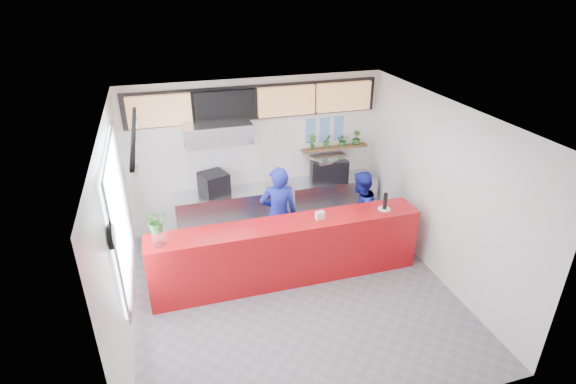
{
  "coord_description": "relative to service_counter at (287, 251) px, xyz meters",
  "views": [
    {
      "loc": [
        -1.77,
        -5.61,
        4.74
      ],
      "look_at": [
        0.1,
        0.7,
        1.5
      ],
      "focal_mm": 28.0,
      "sensor_mm": 36.0,
      "label": 1
    }
  ],
  "objects": [
    {
      "name": "right_bench",
      "position": [
        1.5,
        1.8,
        -0.1
      ],
      "size": [
        1.8,
        0.6,
        0.9
      ],
      "primitive_type": "cube",
      "color": "#B2B5BA",
      "rests_on": "ground"
    },
    {
      "name": "extraction_hood",
      "position": [
        -0.8,
        1.75,
        1.6
      ],
      "size": [
        1.2,
        0.7,
        0.35
      ],
      "primitive_type": "cube",
      "color": "#B2B5BA",
      "rests_on": "ceiling"
    },
    {
      "name": "floor",
      "position": [
        0.0,
        -0.4,
        -0.55
      ],
      "size": [
        5.0,
        5.0,
        0.0
      ],
      "primitive_type": "plane",
      "color": "slate",
      "rests_on": "ground"
    },
    {
      "name": "photo_frame_f",
      "position": [
        1.7,
        2.08,
        1.2
      ],
      "size": [
        0.2,
        0.02,
        0.25
      ],
      "primitive_type": "cube",
      "color": "#598CBF",
      "rests_on": "wall_back"
    },
    {
      "name": "menu_board_far_left",
      "position": [
        -1.75,
        1.98,
        2.0
      ],
      "size": [
        1.1,
        0.1,
        0.55
      ],
      "primitive_type": "cube",
      "color": "tan",
      "rests_on": "wall_back"
    },
    {
      "name": "menu_board_mid_right",
      "position": [
        0.57,
        1.98,
        2.0
      ],
      "size": [
        1.1,
        0.1,
        0.55
      ],
      "primitive_type": "cube",
      "color": "tan",
      "rests_on": "wall_back"
    },
    {
      "name": "ceiling",
      "position": [
        0.0,
        -0.4,
        2.45
      ],
      "size": [
        5.0,
        5.0,
        0.0
      ],
      "primitive_type": "plane",
      "rotation": [
        3.14,
        0.0,
        0.0
      ],
      "color": "silver"
    },
    {
      "name": "photo_frame_d",
      "position": [
        1.1,
        2.08,
        1.2
      ],
      "size": [
        0.2,
        0.02,
        0.25
      ],
      "primitive_type": "cube",
      "color": "#598CBF",
      "rests_on": "wall_back"
    },
    {
      "name": "wall_right",
      "position": [
        2.5,
        -0.4,
        0.95
      ],
      "size": [
        0.0,
        5.0,
        5.0
      ],
      "primitive_type": "plane",
      "rotation": [
        1.57,
        0.0,
        -1.57
      ],
      "color": "white",
      "rests_on": "ground"
    },
    {
      "name": "prep_bench",
      "position": [
        -0.8,
        1.8,
        -0.1
      ],
      "size": [
        1.8,
        0.6,
        0.9
      ],
      "primitive_type": "cube",
      "color": "#B2B5BA",
      "rests_on": "ground"
    },
    {
      "name": "photo_frame_b",
      "position": [
        1.4,
        2.08,
        1.45
      ],
      "size": [
        0.2,
        0.02,
        0.25
      ],
      "primitive_type": "cube",
      "color": "#598CBF",
      "rests_on": "wall_back"
    },
    {
      "name": "espresso_machine",
      "position": [
        1.41,
        1.8,
        0.58
      ],
      "size": [
        0.83,
        0.67,
        0.47
      ],
      "primitive_type": "cube",
      "rotation": [
        0.0,
        0.0,
        -0.22
      ],
      "color": "black",
      "rests_on": "right_bench"
    },
    {
      "name": "dec_plate_a",
      "position": [
        0.15,
        2.07,
        1.2
      ],
      "size": [
        0.24,
        0.03,
        0.24
      ],
      "primitive_type": "cylinder",
      "rotation": [
        1.57,
        0.0,
        0.0
      ],
      "color": "silver",
      "rests_on": "wall_back"
    },
    {
      "name": "soffit",
      "position": [
        0.0,
        2.06,
        2.0
      ],
      "size": [
        4.8,
        0.04,
        0.65
      ],
      "primitive_type": "cube",
      "color": "black",
      "rests_on": "wall_back"
    },
    {
      "name": "dec_plate_d",
      "position": [
        0.5,
        2.07,
        1.35
      ],
      "size": [
        0.24,
        0.03,
        0.24
      ],
      "primitive_type": "cylinder",
      "rotation": [
        1.57,
        0.0,
        0.0
      ],
      "color": "silver",
      "rests_on": "wall_back"
    },
    {
      "name": "photo_frame_c",
      "position": [
        1.7,
        2.08,
        1.45
      ],
      "size": [
        0.2,
        0.02,
        0.25
      ],
      "primitive_type": "cube",
      "color": "#598CBF",
      "rests_on": "wall_back"
    },
    {
      "name": "herb_b",
      "position": [
        1.43,
        2.0,
        1.11
      ],
      "size": [
        0.16,
        0.13,
        0.29
      ],
      "primitive_type": "imported",
      "rotation": [
        0.0,
        0.0,
        0.02
      ],
      "color": "#2B6122",
      "rests_on": "herb_shelf"
    },
    {
      "name": "glass_vase",
      "position": [
        -1.99,
        -0.07,
        0.68
      ],
      "size": [
        0.27,
        0.27,
        0.25
      ],
      "primitive_type": "cylinder",
      "rotation": [
        0.0,
        0.0,
        -0.43
      ],
      "color": "silver",
      "rests_on": "service_counter"
    },
    {
      "name": "white_plate",
      "position": [
        1.71,
        -0.03,
        0.56
      ],
      "size": [
        0.26,
        0.26,
        0.02
      ],
      "primitive_type": "cylinder",
      "rotation": [
        0.0,
        0.0,
        0.29
      ],
      "color": "silver",
      "rests_on": "service_counter"
    },
    {
      "name": "herb_c",
      "position": [
        1.78,
        2.0,
        1.1
      ],
      "size": [
        0.28,
        0.26,
        0.26
      ],
      "primitive_type": "imported",
      "rotation": [
        0.0,
        0.0,
        -0.29
      ],
      "color": "#2B6122",
      "rests_on": "herb_shelf"
    },
    {
      "name": "track_rail",
      "position": [
        -2.1,
        -0.4,
        2.39
      ],
      "size": [
        0.05,
        2.4,
        0.04
      ],
      "primitive_type": "cube",
      "color": "black",
      "rests_on": "ceiling"
    },
    {
      "name": "wall_clock_rim",
      "position": [
        -2.46,
        -1.3,
        1.5
      ],
      "size": [
        0.05,
        0.3,
        0.3
      ],
      "primitive_type": "cylinder",
      "rotation": [
        0.0,
        1.57,
        0.0
      ],
      "color": "black",
      "rests_on": "wall_left"
    },
    {
      "name": "staff_right",
      "position": [
        1.54,
        0.55,
        0.23
      ],
      "size": [
        0.96,
        0.92,
        1.56
      ],
      "primitive_type": "imported",
      "rotation": [
        0.0,
        0.0,
        3.77
      ],
      "color": "navy",
      "rests_on": "ground"
    },
    {
      "name": "menu_board_far_right",
      "position": [
        1.73,
        1.98,
        2.0
      ],
      "size": [
        1.1,
        0.1,
        0.55
      ],
      "primitive_type": "cube",
      "color": "tan",
      "rests_on": "wall_back"
    },
    {
      "name": "hood_lip",
      "position": [
        -0.8,
        1.75,
        1.4
      ],
      "size": [
        1.2,
        0.69,
        0.31
      ],
      "primitive_type": "cube",
      "rotation": [
        -0.35,
        0.0,
        0.0
      ],
      "color": "#B2B5BA",
      "rests_on": "ceiling"
    },
    {
      "name": "espresso_tray",
      "position": [
        1.41,
        1.8,
        0.83
      ],
      "size": [
        0.79,
        0.62,
        0.07
      ],
      "primitive_type": "cube",
      "rotation": [
        0.0,
        0.0,
        0.19
      ],
      "color": "#AAACB1",
      "rests_on": "espresso_machine"
    },
    {
      "name": "basil_vase",
      "position": [
        -1.99,
        -0.07,
        0.95
      ],
      "size": [
        0.36,
        0.32,
        0.37
      ],
      "primitive_type": "imported",
      "rotation": [
        0.0,
        0.0,
        0.1
      ],
      "color": "#2B6122",
      "rests_on": "glass_vase"
    },
    {
      "name": "dec_plate_c",
      "position": [
        0.15,
        2.07,
        0.9
      ],
      "size": [
        0.24,
        0.03,
        0.24
      ],
      "primitive_type": "cylinder",
      "rotation": [
        1.57,
        0.0,
        0.0
      ],
      "color": "silver",
      "rests_on": "wall_back"
    },
    {
      "name": "pepper_mill",
      "position": [
        1.71,
        -0.03,
        0.71
      ],
      "size": [
        0.09,
        0.09,
        0.29
      ],
      "primitive_type": "cylinder",
      "rotation": [
        0.0,
        0.0,
        0.22
      ],
      "color": "black",
      "rests_on": "white_plate"
    },
    {
      "name": "herb_a",
      "position": [
        1.12,
        2.0,
        1.13
      ],
      "size": [
        0.19,
        0.16,
        0.32
      ],
      "primitive_type": "imported",
      "rotation": [
        0.0,
        0.0,
        -0.27
      ],
      "color": "#2B6122",
      "rests_on": "herb_shelf"
    },
    {
      "name": "window_pane",
      "position": [
        -2.47,
        -0.1,
        1.15
      ],
      "size": [
        0.04,
        2.2,
        1.9
      ],
      "primitive_type": "cube",
      "color": "silver",
      "rests_on": "wall_left"
    },
    {
      "name": "herb_shelf",
      "position": [
        1.6,
        2.0,
        0.95
      ],
      "size": [
        1.4,
        0.18,
        0.04
      ],
      "primitive_type": "cube",
      "color": "brown",
      "rests_on": "wall_back"
    },
    {
      "name": "dec_plate_b",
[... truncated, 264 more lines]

